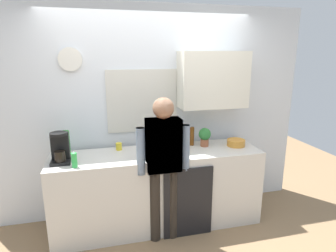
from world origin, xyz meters
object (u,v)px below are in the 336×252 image
Objects in this scene: potted_plant at (205,136)px; person_guest at (164,159)px; cup_yellow_cup at (119,146)px; bottle_amber_beer at (192,136)px; cup_white_mug at (164,145)px; coffee_maker at (60,149)px; bottle_clear_soda at (66,143)px; mixing_bowl at (236,143)px; bottle_olive_oil at (171,136)px; person_at_sink at (164,159)px; dish_soap at (74,160)px.

person_guest reaches higher than potted_plant.
bottle_amber_beer is at bearing -1.96° from cup_yellow_cup.
person_guest is (0.43, -0.50, -0.01)m from cup_yellow_cup.
coffee_maker is at bearing -173.06° from cup_white_mug.
mixing_bowl is at bearing -4.71° from bottle_clear_soda.
cup_yellow_cup is 1.43m from mixing_bowl.
bottle_clear_soda is at bearing 177.09° from potted_plant.
coffee_maker is 1.43× the size of potted_plant.
bottle_amber_beer is 0.92× the size of bottle_olive_oil.
coffee_maker is at bearing 179.17° from person_at_sink.
potted_plant is 0.14× the size of person_at_sink.
mixing_bowl is 0.96× the size of potted_plant.
bottle_clear_soda is at bearing 179.95° from bottle_amber_beer.
bottle_amber_beer is 0.14× the size of person_guest.
coffee_maker is 1.53m from bottle_amber_beer.
person_at_sink is at bearing -0.00° from person_guest.
cup_yellow_cup is 0.05× the size of person_at_sink.
cup_white_mug is (-0.37, -0.08, -0.07)m from bottle_amber_beer.
person_at_sink is at bearing -112.44° from bottle_olive_oil.
bottle_olive_oil reaches higher than cup_white_mug.
cup_white_mug is at bearing 18.06° from dish_soap.
person_guest is (-0.21, -0.52, -0.09)m from bottle_olive_oil.
bottle_amber_beer is 0.14× the size of person_at_sink.
bottle_amber_beer reaches higher than dish_soap.
potted_plant is at bearing -120.90° from person_guest.
bottle_amber_beer is (1.48, -0.00, -0.03)m from bottle_clear_soda.
cup_white_mug reaches higher than mixing_bowl.
mixing_bowl is 0.14× the size of person_at_sink.
cup_yellow_cup is 0.54m from cup_white_mug.
cup_white_mug is at bearing 174.35° from mixing_bowl.
coffee_maker is 0.68m from cup_yellow_cup.
coffee_maker is 1.18× the size of bottle_clear_soda.
bottle_olive_oil is at bearing 1.09° from cup_yellow_cup.
potted_plant is (-0.38, 0.08, 0.09)m from mixing_bowl.
cup_yellow_cup is at bearing 178.04° from bottle_amber_beer.
coffee_maker is 1.43× the size of bottle_amber_beer.
bottle_clear_soda is at bearing 80.10° from coffee_maker.
person_at_sink is (-0.61, -0.39, -0.10)m from potted_plant.
cup_yellow_cup is 0.37× the size of potted_plant.
mixing_bowl is (0.90, -0.09, -0.01)m from cup_white_mug.
coffee_maker is 0.21× the size of person_at_sink.
bottle_olive_oil reaches higher than potted_plant.
bottle_amber_beer reaches higher than cup_yellow_cup.
bottle_clear_soda reaches higher than cup_yellow_cup.
potted_plant is 0.73m from person_at_sink.
mixing_bowl is (0.52, -0.16, -0.07)m from bottle_amber_beer.
person_guest reaches higher than bottle_amber_beer.
bottle_amber_beer reaches higher than mixing_bowl.
cup_white_mug is at bearing 6.94° from coffee_maker.
potted_plant is at bearing -0.67° from cup_white_mug.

